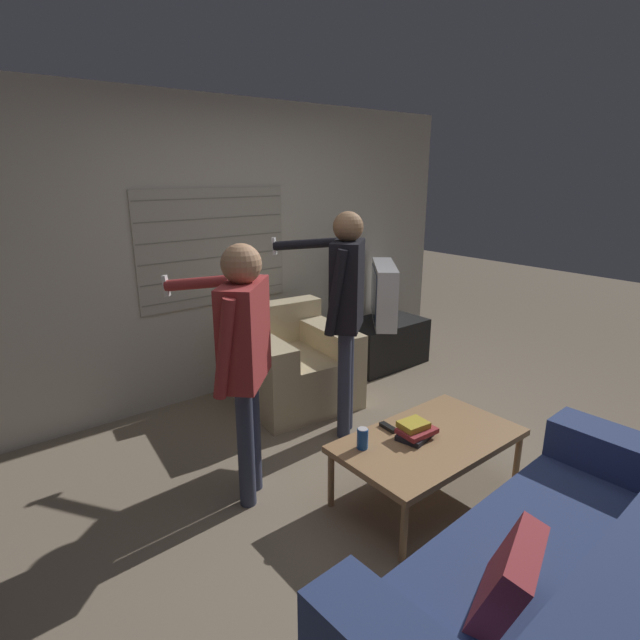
% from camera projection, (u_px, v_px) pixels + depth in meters
% --- Properties ---
extents(ground_plane, '(16.00, 16.00, 0.00)m').
position_uv_depth(ground_plane, '(391.00, 484.00, 3.24)').
color(ground_plane, '#7F705B').
extents(wall_back, '(5.20, 0.08, 2.55)m').
position_uv_depth(wall_back, '(229.00, 251.00, 4.39)').
color(wall_back, '#BCB7A8').
rests_on(wall_back, ground_plane).
extents(couch_blue, '(1.99, 0.91, 0.87)m').
position_uv_depth(couch_blue, '(563.00, 598.00, 1.96)').
color(couch_blue, navy).
rests_on(couch_blue, ground_plane).
extents(armchair_beige, '(0.98, 1.01, 0.82)m').
position_uv_depth(armchair_beige, '(292.00, 364.00, 4.36)').
color(armchair_beige, '#C6B289').
rests_on(armchair_beige, ground_plane).
extents(coffee_table, '(1.15, 0.66, 0.40)m').
position_uv_depth(coffee_table, '(429.00, 442.00, 3.03)').
color(coffee_table, '#9E754C').
rests_on(coffee_table, ground_plane).
extents(tv_stand, '(0.88, 0.55, 0.47)m').
position_uv_depth(tv_stand, '(382.00, 342.00, 5.21)').
color(tv_stand, black).
rests_on(tv_stand, ground_plane).
extents(tv, '(0.71, 0.78, 0.59)m').
position_uv_depth(tv, '(384.00, 293.00, 5.06)').
color(tv, '#B2B2B7').
rests_on(tv, tv_stand).
extents(person_left_standing, '(0.51, 0.82, 1.58)m').
position_uv_depth(person_left_standing, '(243.00, 343.00, 2.84)').
color(person_left_standing, '#33384C').
rests_on(person_left_standing, ground_plane).
extents(person_right_standing, '(0.48, 0.82, 1.69)m').
position_uv_depth(person_right_standing, '(345.00, 298.00, 3.59)').
color(person_right_standing, '#33384C').
rests_on(person_right_standing, ground_plane).
extents(book_stack, '(0.26, 0.21, 0.10)m').
position_uv_depth(book_stack, '(416.00, 431.00, 3.01)').
color(book_stack, black).
rests_on(book_stack, coffee_table).
extents(soda_can, '(0.07, 0.07, 0.13)m').
position_uv_depth(soda_can, '(363.00, 438.00, 2.89)').
color(soda_can, '#194C9E').
rests_on(soda_can, coffee_table).
extents(spare_remote, '(0.05, 0.13, 0.02)m').
position_uv_depth(spare_remote, '(388.00, 427.00, 3.12)').
color(spare_remote, black).
rests_on(spare_remote, coffee_table).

